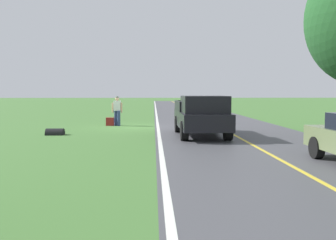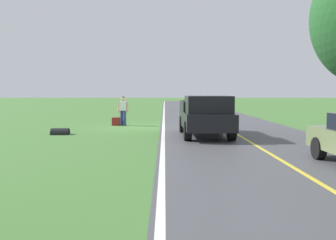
{
  "view_description": "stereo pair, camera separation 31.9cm",
  "coord_description": "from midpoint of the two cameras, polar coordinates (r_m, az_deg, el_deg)",
  "views": [
    {
      "loc": [
        -1.12,
        22.06,
        2.01
      ],
      "look_at": [
        -1.54,
        10.89,
        1.19
      ],
      "focal_mm": 41.89,
      "sensor_mm": 36.0,
      "label": 1
    },
    {
      "loc": [
        -1.44,
        22.06,
        2.01
      ],
      "look_at": [
        -1.54,
        10.89,
        1.19
      ],
      "focal_mm": 41.89,
      "sensor_mm": 36.0,
      "label": 2
    }
  ],
  "objects": [
    {
      "name": "ground_plane",
      "position": [
        22.19,
        -3.81,
        -1.02
      ],
      "size": [
        200.0,
        200.0,
        0.0
      ],
      "primitive_type": "plane",
      "color": "#427033"
    },
    {
      "name": "lane_centre_line",
      "position": [
        22.44,
        8.64,
        -0.99
      ],
      "size": [
        0.14,
        117.6,
        0.0
      ],
      "primitive_type": "cube",
      "color": "gold",
      "rests_on": "ground"
    },
    {
      "name": "pickup_truck_passing",
      "position": [
        17.46,
        6.01,
        0.74
      ],
      "size": [
        2.17,
        5.43,
        1.82
      ],
      "color": "black",
      "rests_on": "ground"
    },
    {
      "name": "road_surface",
      "position": [
        22.44,
        8.64,
        -0.99
      ],
      "size": [
        7.3,
        120.0,
        0.0
      ],
      "primitive_type": "cube",
      "color": "#47474C",
      "rests_on": "ground"
    },
    {
      "name": "drainage_culvert",
      "position": [
        18.92,
        -14.95,
        -2.05
      ],
      "size": [
        0.8,
        0.6,
        0.6
      ],
      "primitive_type": "cylinder",
      "rotation": [
        0.0,
        1.57,
        0.0
      ],
      "color": "black",
      "rests_on": "ground"
    },
    {
      "name": "suitcase_carried",
      "position": [
        23.21,
        -7.19,
        -0.22
      ],
      "size": [
        0.47,
        0.23,
        0.48
      ],
      "primitive_type": "cube",
      "rotation": [
        0.0,
        0.0,
        1.5
      ],
      "color": "maroon",
      "rests_on": "ground"
    },
    {
      "name": "hitchhiker_walking",
      "position": [
        23.17,
        -6.15,
        1.62
      ],
      "size": [
        0.62,
        0.53,
        1.75
      ],
      "color": "navy",
      "rests_on": "ground"
    },
    {
      "name": "lane_edge_line",
      "position": [
        22.15,
        -0.25,
        -1.0
      ],
      "size": [
        0.16,
        117.6,
        0.0
      ],
      "primitive_type": "cube",
      "color": "silver",
      "rests_on": "ground"
    }
  ]
}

